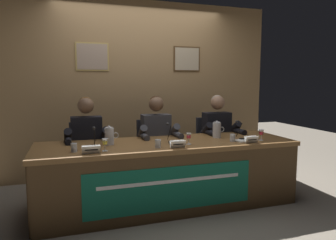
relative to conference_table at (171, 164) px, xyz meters
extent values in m
plane|color=gray|center=(0.00, 0.11, -0.50)|extent=(12.00, 12.00, 0.00)
cube|color=#937047|center=(0.00, 1.44, 0.80)|extent=(4.09, 0.12, 2.60)
cube|color=tan|center=(-0.71, 1.38, 1.26)|extent=(0.46, 0.02, 0.40)
cube|color=gray|center=(-0.71, 1.37, 1.26)|extent=(0.42, 0.01, 0.36)
cube|color=#4C3319|center=(0.72, 1.38, 1.26)|extent=(0.43, 0.02, 0.38)
cube|color=tan|center=(0.72, 1.37, 1.26)|extent=(0.39, 0.01, 0.34)
cube|color=brown|center=(0.00, 0.11, 0.20)|extent=(2.89, 0.88, 0.05)
cube|color=#4C341B|center=(0.00, -0.31, -0.16)|extent=(2.83, 0.04, 0.68)
cube|color=#4C341B|center=(-1.39, 0.11, -0.16)|extent=(0.08, 0.80, 0.68)
cube|color=#4C341B|center=(1.40, 0.11, -0.16)|extent=(0.08, 0.80, 0.68)
cube|color=#14664C|center=(-0.10, -0.33, -0.16)|extent=(1.75, 0.01, 0.45)
cube|color=white|center=(-0.10, -0.34, -0.08)|extent=(1.49, 0.00, 0.04)
cylinder|color=black|center=(-0.86, 0.65, -0.49)|extent=(0.44, 0.44, 0.02)
cylinder|color=black|center=(-0.86, 0.65, -0.27)|extent=(0.05, 0.05, 0.41)
cube|color=#232328|center=(-0.86, 0.65, -0.05)|extent=(0.44, 0.44, 0.03)
cube|color=#232328|center=(-0.86, 0.85, 0.18)|extent=(0.40, 0.05, 0.44)
cylinder|color=black|center=(-0.96, 0.30, -0.27)|extent=(0.10, 0.10, 0.46)
cylinder|color=black|center=(-0.76, 0.30, -0.27)|extent=(0.10, 0.10, 0.46)
cylinder|color=black|center=(-0.96, 0.45, 0.01)|extent=(0.13, 0.34, 0.13)
cylinder|color=black|center=(-0.76, 0.45, 0.01)|extent=(0.13, 0.34, 0.13)
cube|color=black|center=(-0.86, 0.62, 0.25)|extent=(0.36, 0.20, 0.48)
sphere|color=brown|center=(-0.86, 0.60, 0.63)|extent=(0.19, 0.19, 0.19)
sphere|color=#593819|center=(-0.86, 0.62, 0.64)|extent=(0.17, 0.17, 0.17)
cylinder|color=black|center=(-1.07, 0.52, 0.27)|extent=(0.09, 0.30, 0.25)
cylinder|color=black|center=(-0.65, 0.52, 0.27)|extent=(0.09, 0.30, 0.25)
cylinder|color=black|center=(-1.07, 0.36, 0.26)|extent=(0.07, 0.24, 0.07)
cylinder|color=black|center=(-0.65, 0.36, 0.26)|extent=(0.07, 0.24, 0.07)
cube|color=white|center=(-0.87, -0.24, 0.27)|extent=(0.17, 0.03, 0.08)
cube|color=white|center=(-0.87, -0.21, 0.27)|extent=(0.17, 0.03, 0.08)
cube|color=black|center=(-0.87, -0.24, 0.27)|extent=(0.12, 0.01, 0.01)
cylinder|color=white|center=(-0.73, -0.15, 0.23)|extent=(0.06, 0.06, 0.00)
cylinder|color=white|center=(-0.73, -0.15, 0.26)|extent=(0.01, 0.01, 0.05)
cone|color=white|center=(-0.73, -0.15, 0.32)|extent=(0.06, 0.06, 0.06)
cylinder|color=yellow|center=(-0.73, -0.15, 0.31)|extent=(0.04, 0.04, 0.04)
cylinder|color=silver|center=(-1.02, -0.09, 0.27)|extent=(0.06, 0.06, 0.08)
cylinder|color=silver|center=(-1.02, -0.09, 0.26)|extent=(0.05, 0.05, 0.05)
cylinder|color=black|center=(-0.81, -0.05, 0.24)|extent=(0.06, 0.06, 0.02)
cylinder|color=black|center=(-0.81, 0.02, 0.34)|extent=(0.01, 0.13, 0.18)
sphere|color=#2D2D2D|center=(-0.81, 0.08, 0.43)|extent=(0.03, 0.03, 0.03)
cylinder|color=black|center=(0.00, 0.65, -0.49)|extent=(0.44, 0.44, 0.02)
cylinder|color=black|center=(0.00, 0.65, -0.27)|extent=(0.05, 0.05, 0.41)
cube|color=#232328|center=(0.00, 0.65, -0.05)|extent=(0.44, 0.44, 0.03)
cube|color=#232328|center=(0.00, 0.85, 0.18)|extent=(0.40, 0.05, 0.44)
cylinder|color=black|center=(-0.10, 0.30, -0.27)|extent=(0.10, 0.10, 0.46)
cylinder|color=black|center=(0.10, 0.30, -0.27)|extent=(0.10, 0.10, 0.46)
cylinder|color=black|center=(-0.10, 0.45, 0.01)|extent=(0.13, 0.34, 0.13)
cylinder|color=black|center=(0.10, 0.45, 0.01)|extent=(0.13, 0.34, 0.13)
cube|color=#38383D|center=(0.00, 0.62, 0.25)|extent=(0.36, 0.20, 0.48)
sphere|color=brown|center=(0.00, 0.60, 0.63)|extent=(0.19, 0.19, 0.19)
sphere|color=#331E0F|center=(0.00, 0.62, 0.64)|extent=(0.17, 0.17, 0.17)
cylinder|color=#38383D|center=(-0.21, 0.52, 0.27)|extent=(0.09, 0.30, 0.25)
cylinder|color=#38383D|center=(0.21, 0.52, 0.27)|extent=(0.09, 0.30, 0.25)
cylinder|color=#38383D|center=(-0.21, 0.36, 0.26)|extent=(0.07, 0.24, 0.07)
cylinder|color=#38383D|center=(0.21, 0.36, 0.26)|extent=(0.07, 0.24, 0.07)
cube|color=white|center=(0.00, -0.25, 0.27)|extent=(0.16, 0.03, 0.08)
cube|color=white|center=(0.00, -0.21, 0.27)|extent=(0.16, 0.03, 0.08)
cube|color=black|center=(0.00, -0.25, 0.27)|extent=(0.11, 0.01, 0.01)
cylinder|color=white|center=(0.17, -0.09, 0.23)|extent=(0.06, 0.06, 0.00)
cylinder|color=white|center=(0.17, -0.09, 0.26)|extent=(0.01, 0.01, 0.05)
cone|color=white|center=(0.17, -0.09, 0.32)|extent=(0.06, 0.06, 0.06)
cylinder|color=#B21E2D|center=(0.17, -0.09, 0.31)|extent=(0.04, 0.04, 0.04)
cylinder|color=silver|center=(-0.19, -0.16, 0.27)|extent=(0.06, 0.06, 0.08)
cylinder|color=silver|center=(-0.19, -0.16, 0.26)|extent=(0.05, 0.05, 0.05)
cylinder|color=black|center=(0.01, 0.03, 0.24)|extent=(0.06, 0.06, 0.02)
cylinder|color=black|center=(0.01, 0.09, 0.34)|extent=(0.01, 0.13, 0.18)
sphere|color=#2D2D2D|center=(0.01, 0.15, 0.43)|extent=(0.03, 0.03, 0.03)
cylinder|color=black|center=(0.87, 0.65, -0.49)|extent=(0.44, 0.44, 0.02)
cylinder|color=black|center=(0.87, 0.65, -0.27)|extent=(0.05, 0.05, 0.41)
cube|color=#232328|center=(0.87, 0.65, -0.05)|extent=(0.44, 0.44, 0.03)
cube|color=#232328|center=(0.87, 0.85, 0.18)|extent=(0.40, 0.05, 0.44)
cylinder|color=black|center=(0.77, 0.30, -0.27)|extent=(0.10, 0.10, 0.46)
cylinder|color=black|center=(0.97, 0.30, -0.27)|extent=(0.10, 0.10, 0.46)
cylinder|color=black|center=(0.77, 0.45, 0.01)|extent=(0.13, 0.34, 0.13)
cylinder|color=black|center=(0.97, 0.45, 0.01)|extent=(0.13, 0.34, 0.13)
cube|color=black|center=(0.87, 0.62, 0.25)|extent=(0.36, 0.20, 0.48)
sphere|color=#8E664C|center=(0.87, 0.60, 0.63)|extent=(0.19, 0.19, 0.19)
sphere|color=gray|center=(0.87, 0.62, 0.64)|extent=(0.17, 0.17, 0.17)
cylinder|color=black|center=(0.66, 0.52, 0.27)|extent=(0.09, 0.30, 0.25)
cylinder|color=black|center=(1.08, 0.52, 0.27)|extent=(0.09, 0.30, 0.25)
cylinder|color=black|center=(0.66, 0.36, 0.26)|extent=(0.07, 0.24, 0.07)
cylinder|color=black|center=(1.08, 0.36, 0.26)|extent=(0.07, 0.24, 0.07)
cube|color=white|center=(0.86, -0.25, 0.27)|extent=(0.15, 0.03, 0.08)
cube|color=white|center=(0.86, -0.22, 0.27)|extent=(0.15, 0.03, 0.08)
cube|color=black|center=(0.86, -0.26, 0.27)|extent=(0.11, 0.01, 0.01)
cylinder|color=white|center=(1.06, -0.13, 0.23)|extent=(0.06, 0.06, 0.00)
cylinder|color=white|center=(1.06, -0.13, 0.26)|extent=(0.01, 0.01, 0.05)
cone|color=white|center=(1.06, -0.13, 0.32)|extent=(0.06, 0.06, 0.06)
cylinder|color=#B21E2D|center=(1.06, -0.13, 0.31)|extent=(0.04, 0.04, 0.04)
cylinder|color=silver|center=(0.71, -0.09, 0.27)|extent=(0.06, 0.06, 0.08)
cylinder|color=silver|center=(0.71, -0.09, 0.26)|extent=(0.05, 0.05, 0.05)
cylinder|color=black|center=(0.86, -0.04, 0.24)|extent=(0.06, 0.06, 0.02)
cylinder|color=black|center=(0.86, 0.02, 0.34)|extent=(0.01, 0.13, 0.18)
sphere|color=#2D2D2D|center=(0.86, 0.09, 0.43)|extent=(0.03, 0.03, 0.03)
cylinder|color=silver|center=(-0.65, 0.15, 0.32)|extent=(0.10, 0.10, 0.18)
cylinder|color=silver|center=(-0.65, 0.15, 0.42)|extent=(0.08, 0.09, 0.01)
sphere|color=silver|center=(-0.65, 0.15, 0.43)|extent=(0.02, 0.02, 0.02)
torus|color=silver|center=(-0.58, 0.15, 0.33)|extent=(0.07, 0.01, 0.07)
cylinder|color=silver|center=(0.65, 0.19, 0.32)|extent=(0.10, 0.10, 0.18)
cylinder|color=silver|center=(0.65, 0.19, 0.42)|extent=(0.08, 0.08, 0.01)
sphere|color=silver|center=(0.65, 0.19, 0.43)|extent=(0.02, 0.02, 0.02)
torus|color=silver|center=(0.72, 0.19, 0.33)|extent=(0.07, 0.01, 0.07)
cube|color=white|center=(0.85, -0.10, 0.24)|extent=(0.24, 0.19, 0.01)
camera|label=1|loc=(-1.05, -3.15, 0.89)|focal=32.88mm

